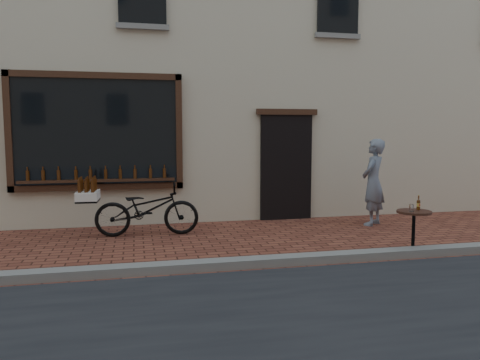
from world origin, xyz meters
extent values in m
plane|color=#5F2B1E|center=(0.00, 0.00, 0.00)|extent=(90.00, 90.00, 0.00)
cube|color=slate|center=(0.00, 0.20, 0.06)|extent=(90.00, 0.25, 0.12)
cube|color=#BBB193|center=(0.00, 6.50, 5.00)|extent=(28.00, 6.00, 10.00)
cube|color=black|center=(-1.90, 3.45, 1.85)|extent=(3.00, 0.06, 2.00)
cube|color=black|center=(-1.90, 3.43, 2.91)|extent=(3.24, 0.10, 0.12)
cube|color=black|center=(-1.90, 3.43, 0.79)|extent=(3.24, 0.10, 0.12)
cube|color=black|center=(-3.46, 3.43, 1.85)|extent=(0.12, 0.10, 2.24)
cube|color=black|center=(-0.34, 3.43, 1.85)|extent=(0.12, 0.10, 2.24)
cube|color=black|center=(-1.90, 3.38, 0.92)|extent=(2.90, 0.16, 0.05)
cube|color=black|center=(1.90, 3.46, 1.10)|extent=(1.10, 0.10, 2.20)
cube|color=black|center=(1.90, 3.43, 2.26)|extent=(1.30, 0.10, 0.12)
cylinder|color=#3D1C07|center=(-3.15, 3.38, 1.04)|extent=(0.06, 0.06, 0.19)
cylinder|color=#3D1C07|center=(-2.87, 3.38, 1.04)|extent=(0.06, 0.06, 0.19)
cylinder|color=#3D1C07|center=(-2.59, 3.38, 1.04)|extent=(0.06, 0.06, 0.19)
cylinder|color=#3D1C07|center=(-2.32, 3.38, 1.04)|extent=(0.06, 0.06, 0.19)
cylinder|color=#3D1C07|center=(-2.04, 3.38, 1.04)|extent=(0.06, 0.06, 0.19)
cylinder|color=#3D1C07|center=(-1.76, 3.38, 1.04)|extent=(0.06, 0.06, 0.19)
cylinder|color=#3D1C07|center=(-1.48, 3.38, 1.04)|extent=(0.06, 0.06, 0.19)
cylinder|color=#3D1C07|center=(-1.21, 3.38, 1.04)|extent=(0.06, 0.06, 0.19)
cylinder|color=#3D1C07|center=(-0.93, 3.38, 1.04)|extent=(0.06, 0.06, 0.19)
cylinder|color=#3D1C07|center=(-0.65, 3.38, 1.04)|extent=(0.06, 0.06, 0.19)
imported|color=black|center=(-1.01, 2.50, 0.48)|extent=(1.85, 0.71, 0.96)
cube|color=black|center=(-2.02, 2.54, 0.66)|extent=(0.38, 0.52, 0.03)
cube|color=silver|center=(-2.02, 2.54, 0.75)|extent=(0.38, 0.55, 0.15)
cylinder|color=#3D1C07|center=(-1.92, 2.34, 0.92)|extent=(0.06, 0.06, 0.20)
cylinder|color=#3D1C07|center=(-2.03, 2.35, 0.92)|extent=(0.06, 0.06, 0.20)
cylinder|color=#3D1C07|center=(-2.13, 2.35, 0.92)|extent=(0.06, 0.06, 0.20)
cylinder|color=#3D1C07|center=(-1.91, 2.47, 0.92)|extent=(0.06, 0.06, 0.20)
cylinder|color=#3D1C07|center=(-2.02, 2.48, 0.92)|extent=(0.06, 0.06, 0.20)
cylinder|color=#3D1C07|center=(-2.13, 2.48, 0.92)|extent=(0.06, 0.06, 0.20)
cylinder|color=#3D1C07|center=(-1.91, 2.60, 0.92)|extent=(0.06, 0.06, 0.20)
cylinder|color=#3D1C07|center=(-2.01, 2.60, 0.92)|extent=(0.06, 0.06, 0.20)
cylinder|color=#3D1C07|center=(-2.12, 2.61, 0.92)|extent=(0.06, 0.06, 0.20)
cylinder|color=#3D1C07|center=(-1.90, 2.73, 0.92)|extent=(0.06, 0.06, 0.20)
cylinder|color=black|center=(2.92, 0.35, 0.01)|extent=(0.38, 0.38, 0.03)
cylinder|color=black|center=(2.92, 0.35, 0.33)|extent=(0.05, 0.05, 0.60)
cylinder|color=black|center=(2.92, 0.35, 0.64)|extent=(0.51, 0.51, 0.03)
cylinder|color=gold|center=(3.02, 0.40, 0.74)|extent=(0.05, 0.05, 0.05)
cylinder|color=white|center=(2.84, 0.29, 0.72)|extent=(0.07, 0.07, 0.11)
imported|color=slate|center=(3.40, 2.50, 0.86)|extent=(0.74, 0.72, 1.71)
camera|label=1|loc=(-1.19, -5.91, 1.86)|focal=35.00mm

